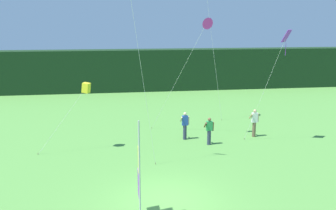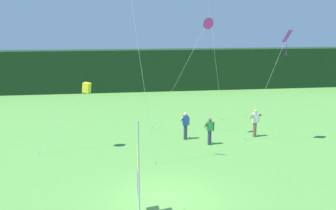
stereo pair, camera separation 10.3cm
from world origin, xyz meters
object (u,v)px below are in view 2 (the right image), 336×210
Objects in this scene: banner_flag at (138,172)px; kite_magenta_delta_4 at (207,24)px; person_near_banner at (210,130)px; kite_yellow_box_2 at (86,88)px; kite_purple_diamond_1 at (285,43)px; person_mid_field at (255,122)px; person_far_left at (185,125)px.

kite_magenta_delta_4 reaches higher than banner_flag.
person_near_banner is 7.51m from kite_yellow_box_2.
kite_purple_diamond_1 is (4.18, -0.27, 5.10)m from person_near_banner.
kite_yellow_box_2 reaches higher than person_near_banner.
kite_magenta_delta_4 is (4.73, 9.37, 5.18)m from banner_flag.
person_mid_field is 0.26× the size of kite_purple_diamond_1.
banner_flag is 12.42m from kite_purple_diamond_1.
kite_purple_diamond_1 is 1.73× the size of kite_yellow_box_2.
banner_flag is 12.04m from person_mid_field.
person_near_banner is 1.72m from person_far_left.
person_far_left is (-1.23, 1.21, 0.05)m from person_near_banner.
kite_purple_diamond_1 is at bearing -22.48° from kite_magenta_delta_4.
person_near_banner is 0.95× the size of person_far_left.
banner_flag is 2.16× the size of person_mid_field.
person_far_left is at bearing 69.30° from banner_flag.
person_mid_field is 0.24× the size of kite_magenta_delta_4.
person_near_banner is at bearing -160.84° from person_mid_field.
kite_magenta_delta_4 is at bearing 87.98° from person_near_banner.
kite_magenta_delta_4 is at bearing 10.33° from person_far_left.
person_mid_field is (7.89, 9.04, -0.89)m from banner_flag.
person_near_banner is at bearing -1.53° from kite_yellow_box_2.
person_mid_field is 5.30m from kite_purple_diamond_1.
banner_flag is at bearing -73.94° from kite_yellow_box_2.
kite_purple_diamond_1 reaches higher than person_mid_field.
person_near_banner is 0.22× the size of kite_magenta_delta_4.
person_far_left is at bearing 135.48° from person_near_banner.
kite_purple_diamond_1 is at bearing -3.69° from person_near_banner.
banner_flag is at bearing -131.11° from person_mid_field.
kite_yellow_box_2 is at bearing 177.67° from kite_purple_diamond_1.
kite_purple_diamond_1 is 4.58m from kite_magenta_delta_4.
kite_purple_diamond_1 is (8.85, 7.66, 4.14)m from banner_flag.
kite_yellow_box_2 is (-5.79, -1.02, 2.63)m from person_far_left.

